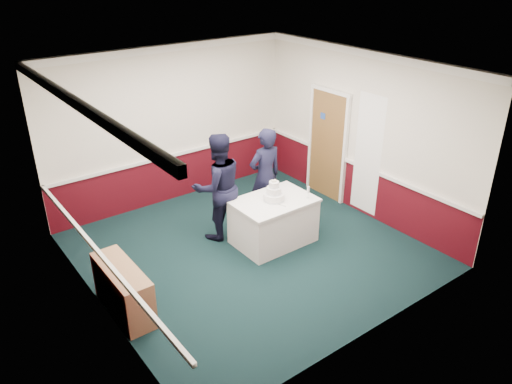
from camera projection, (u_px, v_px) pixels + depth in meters
ground at (250, 250)px, 8.27m from camera, size 5.00×5.00×0.00m
room_shell at (231, 127)px, 7.89m from camera, size 5.00×5.00×3.00m
sideboard at (123, 290)px, 6.73m from camera, size 0.41×1.20×0.70m
cake_table at (273, 221)px, 8.35m from camera, size 1.32×0.92×0.79m
wedding_cake at (274, 194)px, 8.13m from camera, size 0.35×0.35×0.36m
cake_knife at (280, 205)px, 8.02m from camera, size 0.07×0.22×0.00m
champagne_flute at (308, 190)px, 8.19m from camera, size 0.05×0.05×0.21m
person_man at (218, 187)px, 8.30m from camera, size 0.99×0.82×1.87m
person_woman at (265, 176)px, 8.80m from camera, size 0.67×0.46×1.78m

